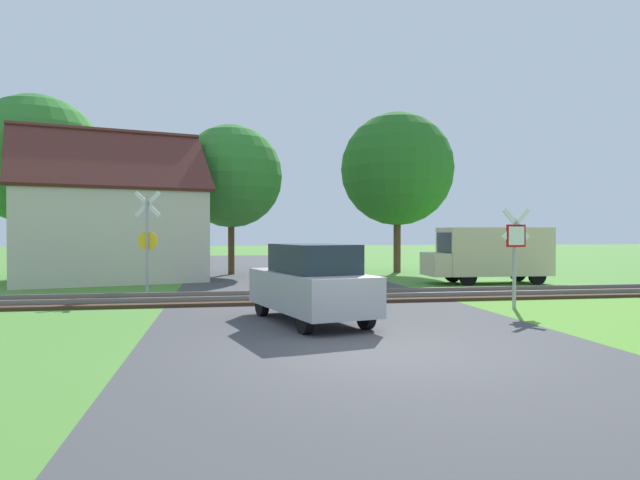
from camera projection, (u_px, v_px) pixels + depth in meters
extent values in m
plane|color=#4C8433|center=(380.00, 353.00, 9.67)|extent=(160.00, 160.00, 0.00)
cube|color=#424244|center=(353.00, 332.00, 11.64)|extent=(8.36, 80.00, 0.01)
cube|color=#422D1E|center=(310.00, 298.00, 17.39)|extent=(60.00, 2.60, 0.10)
cube|color=slate|center=(306.00, 292.00, 18.10)|extent=(60.00, 0.08, 0.12)
cube|color=slate|center=(313.00, 297.00, 16.69)|extent=(60.00, 0.08, 0.12)
cylinder|color=#9E9EA5|center=(514.00, 264.00, 15.24)|extent=(0.10, 0.10, 2.42)
cube|color=red|center=(516.00, 236.00, 15.17)|extent=(0.60, 0.12, 0.60)
cube|color=white|center=(517.00, 236.00, 15.15)|extent=(0.49, 0.09, 0.49)
cube|color=white|center=(516.00, 224.00, 15.16)|extent=(0.87, 0.17, 0.88)
cube|color=white|center=(516.00, 224.00, 15.16)|extent=(0.87, 0.17, 0.88)
cylinder|color=#9E9EA5|center=(147.00, 245.00, 18.76)|extent=(0.09, 0.09, 3.23)
cube|color=white|center=(148.00, 204.00, 18.81)|extent=(0.87, 0.16, 0.88)
cube|color=white|center=(148.00, 204.00, 18.81)|extent=(0.87, 0.16, 0.88)
cylinder|color=yellow|center=(148.00, 241.00, 18.83)|extent=(0.64, 0.13, 0.64)
cube|color=beige|center=(108.00, 235.00, 24.06)|extent=(8.49, 7.15, 3.88)
cube|color=#562823|center=(112.00, 157.00, 22.82)|extent=(8.21, 5.06, 2.75)
cube|color=#562823|center=(105.00, 164.00, 25.22)|extent=(8.21, 5.06, 2.75)
cube|color=brown|center=(157.00, 158.00, 24.90)|extent=(0.62, 0.62, 1.10)
cylinder|color=#513823|center=(231.00, 245.00, 27.79)|extent=(0.31, 0.31, 2.92)
sphere|color=#337A2D|center=(231.00, 176.00, 27.75)|extent=(5.00, 5.00, 5.00)
cylinder|color=#513823|center=(397.00, 242.00, 29.08)|extent=(0.37, 0.37, 3.13)
sphere|color=#286B23|center=(397.00, 169.00, 29.03)|extent=(5.74, 5.74, 5.74)
cylinder|color=#513823|center=(37.00, 243.00, 25.93)|extent=(0.36, 0.36, 3.11)
sphere|color=#337A2D|center=(37.00, 160.00, 25.88)|extent=(5.93, 5.93, 5.93)
cube|color=beige|center=(494.00, 251.00, 22.85)|extent=(4.25, 2.01, 1.90)
cube|color=beige|center=(436.00, 264.00, 22.50)|extent=(0.75, 1.82, 0.90)
cube|color=#19232D|center=(445.00, 243.00, 22.54)|extent=(0.08, 1.62, 0.85)
cube|color=navy|center=(484.00, 258.00, 23.80)|extent=(3.78, 0.11, 0.16)
cylinder|color=black|center=(453.00, 274.00, 23.43)|extent=(0.68, 0.20, 0.68)
cylinder|color=black|center=(468.00, 277.00, 21.88)|extent=(0.68, 0.20, 0.68)
cylinder|color=black|center=(518.00, 273.00, 23.84)|extent=(0.68, 0.20, 0.68)
cylinder|color=black|center=(537.00, 276.00, 22.30)|extent=(0.68, 0.20, 0.68)
cube|color=#99999E|center=(310.00, 291.00, 12.95)|extent=(2.57, 4.28, 0.84)
cube|color=#19232D|center=(314.00, 258.00, 12.76)|extent=(1.89, 2.48, 0.64)
cylinder|color=black|center=(314.00, 301.00, 14.49)|extent=(0.32, 0.63, 0.60)
cylinder|color=black|center=(262.00, 304.00, 13.91)|extent=(0.32, 0.63, 0.60)
cylinder|color=black|center=(366.00, 315.00, 12.00)|extent=(0.32, 0.63, 0.60)
cylinder|color=black|center=(305.00, 319.00, 11.43)|extent=(0.32, 0.63, 0.60)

